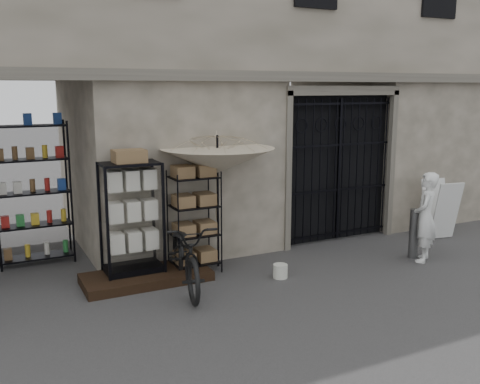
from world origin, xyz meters
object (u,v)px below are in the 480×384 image
display_cabinet (132,223)px  shopkeeper (422,261)px  wire_rack (194,223)px  market_umbrella (217,154)px  bicycle (187,288)px  steel_bollard (414,234)px  easel_sign (441,209)px  white_bucket (280,271)px

display_cabinet → shopkeeper: size_ratio=1.19×
wire_rack → market_umbrella: bearing=19.0°
wire_rack → bicycle: 1.15m
market_umbrella → steel_bollard: size_ratio=3.01×
bicycle → easel_sign: easel_sign is taller
steel_bollard → easel_sign: (1.44, 0.74, 0.16)m
bicycle → easel_sign: (5.68, 0.32, 0.61)m
wire_rack → bicycle: bearing=-108.5°
shopkeeper → easel_sign: size_ratio=1.36×
bicycle → easel_sign: size_ratio=1.76×
display_cabinet → white_bucket: display_cabinet is taller
white_bucket → bicycle: bearing=170.4°
wire_rack → shopkeeper: (3.86, -1.31, -0.84)m
white_bucket → steel_bollard: size_ratio=0.26×
easel_sign → steel_bollard: bearing=-143.8°
wire_rack → easel_sign: size_ratio=1.45×
display_cabinet → shopkeeper: (4.91, -1.34, -0.94)m
shopkeeper → easel_sign: (1.41, 0.96, 0.61)m
market_umbrella → shopkeeper: bearing=-21.8°
steel_bollard → bicycle: bearing=174.3°
display_cabinet → easel_sign: 6.34m
white_bucket → steel_bollard: (2.71, -0.16, 0.34)m
display_cabinet → white_bucket: (2.17, -0.96, -0.83)m
bicycle → shopkeeper: bearing=1.9°
bicycle → steel_bollard: size_ratio=2.28×
steel_bollard → shopkeeper: bearing=-81.2°
easel_sign → wire_rack: bearing=-175.0°
market_umbrella → display_cabinet: bearing=-179.1°
steel_bollard → shopkeeper: 0.50m
display_cabinet → white_bucket: 2.51m
display_cabinet → market_umbrella: (1.50, 0.02, 1.03)m
steel_bollard → shopkeeper: size_ratio=0.57×
display_cabinet → bicycle: size_ratio=0.92×
steel_bollard → wire_rack: bearing=164.0°
white_bucket → steel_bollard: 2.73m
wire_rack → shopkeeper: bearing=-5.8°
display_cabinet → shopkeeper: bearing=-6.8°
bicycle → easel_sign: bearing=13.6°
wire_rack → white_bucket: wire_rack is taller
wire_rack → white_bucket: size_ratio=7.31×
display_cabinet → easel_sign: bearing=5.0°
market_umbrella → steel_bollard: bearing=-18.8°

